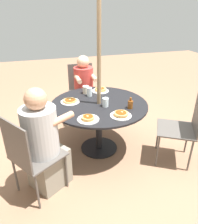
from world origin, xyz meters
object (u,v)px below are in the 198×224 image
patio_chair_east (30,154)px  drinking_glass_a (105,102)px  drinking_glass_b (90,92)px  pancake_plate_b (88,118)px  patio_chair_north (82,88)px  patio_chair_south (185,125)px  pancake_plate_d (121,114)px  diner_east (44,145)px  diner_north (84,92)px  patio_table (99,111)px  pancake_plate_a (70,101)px  syrup_bottle (130,104)px  coffee_cup (86,90)px  pancake_plate_c (100,90)px

patio_chair_east → drinking_glass_a: size_ratio=8.34×
drinking_glass_b → pancake_plate_b: bearing=164.5°
patio_chair_north → patio_chair_south: size_ratio=1.00×
pancake_plate_d → diner_east: bearing=96.3°
diner_east → pancake_plate_d: 0.93m
patio_chair_east → diner_east: bearing=90.0°
diner_north → drinking_glass_b: size_ratio=9.24×
patio_table → patio_chair_north: size_ratio=1.35×
patio_chair_east → pancake_plate_d: 1.09m
patio_chair_north → patio_chair_south: 1.92m
pancake_plate_b → diner_north: bearing=-10.8°
diner_east → pancake_plate_b: 0.56m
pancake_plate_a → diner_east: bearing=149.1°
diner_east → pancake_plate_a: bearing=114.7°
patio_table → diner_east: size_ratio=1.07×
drinking_glass_a → drinking_glass_b: 0.41m
patio_chair_south → pancake_plate_a: 1.51m
drinking_glass_a → pancake_plate_d: bearing=-163.6°
pancake_plate_b → drinking_glass_b: (0.69, -0.19, 0.04)m
patio_table → pancake_plate_b: 0.49m
syrup_bottle → patio_chair_north: bearing=13.5°
pancake_plate_a → syrup_bottle: syrup_bottle is taller
diner_north → pancake_plate_d: diner_north is taller
patio_chair_south → pancake_plate_b: size_ratio=3.78×
diner_east → coffee_cup: bearing=109.3°
drinking_glass_a → diner_north: bearing=2.5°
syrup_bottle → drinking_glass_b: bearing=35.8°
pancake_plate_b → pancake_plate_d: size_ratio=1.00×
pancake_plate_c → diner_east: bearing=136.1°
patio_table → drinking_glass_b: 0.34m
patio_chair_east → pancake_plate_d: bearing=66.5°
diner_north → patio_chair_east: bearing=59.7°
coffee_cup → patio_chair_south: bearing=-132.8°
diner_north → patio_chair_east: (-1.55, 0.92, 0.01)m
diner_east → pancake_plate_a: size_ratio=4.77×
syrup_bottle → patio_chair_south: bearing=-116.2°
patio_chair_north → syrup_bottle: (-1.36, -0.33, 0.23)m
patio_chair_north → pancake_plate_b: patio_chair_north is taller
patio_chair_south → coffee_cup: 1.43m
pancake_plate_b → syrup_bottle: size_ratio=1.75×
pancake_plate_d → patio_chair_north: bearing=5.1°
patio_chair_south → pancake_plate_d: patio_chair_south is taller
syrup_bottle → drinking_glass_b: (0.54, 0.39, 0.01)m
diner_east → coffee_cup: 1.17m
drinking_glass_a → drinking_glass_b: drinking_glass_b is taller
patio_chair_north → patio_chair_south: same height
pancake_plate_d → syrup_bottle: (0.17, -0.19, 0.04)m
pancake_plate_c → drinking_glass_b: bearing=123.9°
diner_east → pancake_plate_b: size_ratio=4.77×
patio_chair_north → drinking_glass_b: size_ratio=7.64×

